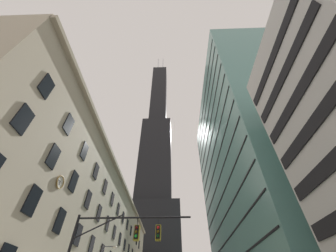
% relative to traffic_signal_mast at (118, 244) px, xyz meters
% --- Properties ---
extents(station_building, '(16.65, 73.12, 22.91)m').
position_rel_traffic_signal_mast_xyz_m(station_building, '(-15.25, 26.62, 6.14)').
color(station_building, '#BCAF93').
rests_on(station_building, ground).
extents(dark_skyscraper, '(28.65, 28.65, 206.74)m').
position_rel_traffic_signal_mast_xyz_m(dark_skyscraper, '(-7.34, 93.53, 54.47)').
color(dark_skyscraper, black).
rests_on(dark_skyscraper, ground).
extents(glass_office_midrise, '(19.81, 46.21, 57.10)m').
position_rel_traffic_signal_mast_xyz_m(glass_office_midrise, '(24.59, 28.32, 23.26)').
color(glass_office_midrise, slate).
rests_on(glass_office_midrise, ground).
extents(traffic_signal_mast, '(9.01, 0.63, 7.25)m').
position_rel_traffic_signal_mast_xyz_m(traffic_signal_mast, '(0.00, 0.00, 0.00)').
color(traffic_signal_mast, black).
rests_on(traffic_signal_mast, sidewalk_left).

